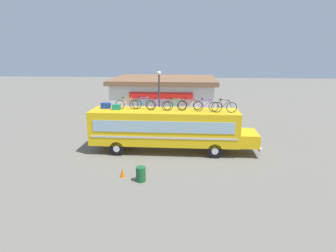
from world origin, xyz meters
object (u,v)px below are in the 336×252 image
at_px(rooftop_bicycle_6, 206,106).
at_px(rooftop_bicycle_2, 144,104).
at_px(bus, 168,127).
at_px(rooftop_bicycle_5, 190,105).
at_px(rooftop_bicycle_3, 159,105).
at_px(street_lamp, 159,94).
at_px(trash_bin, 141,174).
at_px(rooftop_bicycle_4, 175,105).
at_px(traffic_cone, 123,173).
at_px(luggage_bag_1, 106,106).
at_px(luggage_bag_2, 116,107).
at_px(rooftop_bicycle_7, 224,107).
at_px(rooftop_bicycle_1, 127,104).

bearing_deg(rooftop_bicycle_6, rooftop_bicycle_2, 173.77).
bearing_deg(bus, rooftop_bicycle_5, 15.03).
xyz_separation_m(rooftop_bicycle_3, street_lamp, (-0.55, 5.53, -0.04)).
height_order(bus, trash_bin, bus).
height_order(rooftop_bicycle_3, rooftop_bicycle_4, rooftop_bicycle_4).
relative_size(bus, traffic_cone, 21.98).
xyz_separation_m(luggage_bag_1, rooftop_bicycle_2, (2.81, -0.05, 0.18)).
height_order(luggage_bag_2, rooftop_bicycle_3, rooftop_bicycle_3).
relative_size(rooftop_bicycle_7, street_lamp, 0.32).
bearing_deg(bus, street_lamp, 102.49).
xyz_separation_m(rooftop_bicycle_5, street_lamp, (-2.76, 5.03, -0.04)).
bearing_deg(rooftop_bicycle_3, rooftop_bicycle_6, -1.46).
height_order(rooftop_bicycle_2, traffic_cone, rooftop_bicycle_2).
height_order(luggage_bag_2, street_lamp, street_lamp).
distance_m(rooftop_bicycle_4, trash_bin, 6.26).
distance_m(rooftop_bicycle_3, rooftop_bicycle_5, 2.27).
xyz_separation_m(rooftop_bicycle_4, rooftop_bicycle_7, (3.39, -0.42, 0.02)).
relative_size(luggage_bag_2, rooftop_bicycle_7, 0.34).
xyz_separation_m(trash_bin, traffic_cone, (-1.17, 0.49, -0.15)).
xyz_separation_m(rooftop_bicycle_2, rooftop_bicycle_4, (2.31, -0.34, -0.00)).
bearing_deg(rooftop_bicycle_7, rooftop_bicycle_4, 172.87).
bearing_deg(rooftop_bicycle_5, street_lamp, 118.75).
relative_size(luggage_bag_2, trash_bin, 0.69).
xyz_separation_m(rooftop_bicycle_3, rooftop_bicycle_6, (3.34, -0.08, 0.02)).
distance_m(rooftop_bicycle_5, trash_bin, 6.95).
xyz_separation_m(bus, luggage_bag_2, (-3.73, -0.02, 1.44)).
relative_size(rooftop_bicycle_2, traffic_cone, 3.04).
height_order(rooftop_bicycle_4, rooftop_bicycle_5, rooftop_bicycle_4).
bearing_deg(rooftop_bicycle_2, rooftop_bicycle_7, -7.65).
relative_size(luggage_bag_1, rooftop_bicycle_6, 0.39).
bearing_deg(rooftop_bicycle_5, bus, -164.97).
xyz_separation_m(bus, street_lamp, (-1.21, 5.45, 1.58)).
bearing_deg(luggage_bag_1, luggage_bag_2, -24.12).
distance_m(luggage_bag_1, rooftop_bicycle_7, 8.56).
relative_size(bus, luggage_bag_2, 20.61).
relative_size(luggage_bag_2, rooftop_bicycle_3, 0.34).
distance_m(rooftop_bicycle_1, rooftop_bicycle_7, 6.93).
bearing_deg(rooftop_bicycle_3, rooftop_bicycle_2, 160.51).
xyz_separation_m(rooftop_bicycle_1, trash_bin, (1.87, -5.47, -3.02)).
relative_size(rooftop_bicycle_7, trash_bin, 2.03).
bearing_deg(rooftop_bicycle_2, rooftop_bicycle_1, -175.40).
bearing_deg(rooftop_bicycle_1, bus, -4.35).
bearing_deg(luggage_bag_1, traffic_cone, -65.80).
height_order(luggage_bag_1, rooftop_bicycle_4, rooftop_bicycle_4).
relative_size(rooftop_bicycle_3, street_lamp, 0.31).
distance_m(rooftop_bicycle_3, street_lamp, 5.56).
bearing_deg(rooftop_bicycle_5, rooftop_bicycle_7, -20.08).
xyz_separation_m(rooftop_bicycle_4, rooftop_bicycle_5, (1.05, 0.43, -0.01)).
bearing_deg(rooftop_bicycle_1, street_lamp, 71.05).
distance_m(traffic_cone, street_lamp, 10.73).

